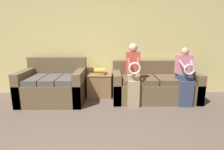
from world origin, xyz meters
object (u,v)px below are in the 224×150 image
object	(u,v)px
couch_side	(54,86)
child_left_seated	(133,72)
side_shelf	(100,85)
book_stack	(100,71)
child_right_seated	(185,75)
couch_main	(154,85)

from	to	relation	value
couch_side	child_left_seated	distance (m)	1.72
couch_side	side_shelf	world-z (taller)	couch_side
book_stack	couch_side	bearing A→B (deg)	-163.04
book_stack	child_left_seated	bearing A→B (deg)	-37.73
child_right_seated	book_stack	bearing A→B (deg)	162.42
side_shelf	book_stack	distance (m)	0.32
child_right_seated	side_shelf	size ratio (longest dim) A/B	2.08
couch_side	child_left_seated	world-z (taller)	child_left_seated
couch_main	side_shelf	size ratio (longest dim) A/B	3.27
couch_main	couch_side	xyz separation A→B (m)	(-2.19, -0.11, 0.03)
couch_main	book_stack	distance (m)	1.26
couch_main	child_left_seated	xyz separation A→B (m)	(-0.52, -0.36, 0.38)
side_shelf	book_stack	xyz separation A→B (m)	(0.01, -0.00, 0.32)
child_right_seated	book_stack	size ratio (longest dim) A/B	3.57
couch_main	book_stack	size ratio (longest dim) A/B	5.60
side_shelf	couch_side	bearing A→B (deg)	-162.85
couch_main	child_left_seated	world-z (taller)	child_left_seated
child_left_seated	book_stack	world-z (taller)	child_left_seated
couch_main	side_shelf	xyz separation A→B (m)	(-1.22, 0.18, -0.03)
couch_side	book_stack	xyz separation A→B (m)	(0.97, 0.30, 0.26)
child_left_seated	child_right_seated	xyz separation A→B (m)	(1.03, -0.01, -0.06)
couch_main	child_right_seated	bearing A→B (deg)	-35.46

